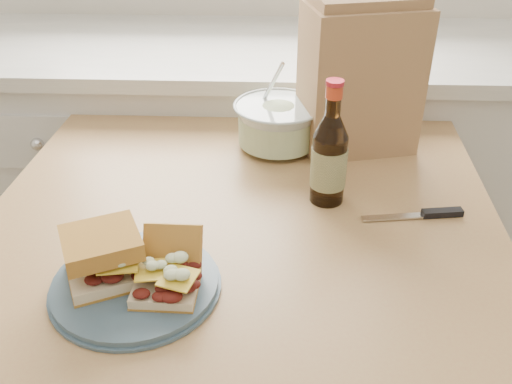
{
  "coord_description": "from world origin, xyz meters",
  "views": [
    {
      "loc": [
        0.15,
        0.03,
        1.46
      ],
      "look_at": [
        0.12,
        0.9,
        0.91
      ],
      "focal_mm": 40.0,
      "sensor_mm": 36.0,
      "label": 1
    }
  ],
  "objects_px": {
    "dining_table": "(241,268)",
    "paper_bag": "(360,79)",
    "beer_bottle": "(329,158)",
    "plate": "(136,285)",
    "coleslaw_bowl": "(278,126)"
  },
  "relations": [
    {
      "from": "beer_bottle",
      "to": "plate",
      "type": "bearing_deg",
      "value": -131.36
    },
    {
      "from": "plate",
      "to": "beer_bottle",
      "type": "distance_m",
      "value": 0.44
    },
    {
      "from": "paper_bag",
      "to": "beer_bottle",
      "type": "bearing_deg",
      "value": -121.64
    },
    {
      "from": "dining_table",
      "to": "paper_bag",
      "type": "xyz_separation_m",
      "value": [
        0.25,
        0.33,
        0.29
      ]
    },
    {
      "from": "dining_table",
      "to": "plate",
      "type": "height_order",
      "value": "plate"
    },
    {
      "from": "coleslaw_bowl",
      "to": "dining_table",
      "type": "bearing_deg",
      "value": -102.44
    },
    {
      "from": "dining_table",
      "to": "paper_bag",
      "type": "relative_size",
      "value": 3.16
    },
    {
      "from": "paper_bag",
      "to": "dining_table",
      "type": "bearing_deg",
      "value": -141.04
    },
    {
      "from": "coleslaw_bowl",
      "to": "beer_bottle",
      "type": "bearing_deg",
      "value": -66.23
    },
    {
      "from": "plate",
      "to": "coleslaw_bowl",
      "type": "xyz_separation_m",
      "value": [
        0.23,
        0.51,
        0.04
      ]
    },
    {
      "from": "plate",
      "to": "paper_bag",
      "type": "distance_m",
      "value": 0.69
    },
    {
      "from": "paper_bag",
      "to": "coleslaw_bowl",
      "type": "bearing_deg",
      "value": 172.76
    },
    {
      "from": "beer_bottle",
      "to": "coleslaw_bowl",
      "type": "bearing_deg",
      "value": 121.38
    },
    {
      "from": "beer_bottle",
      "to": "paper_bag",
      "type": "bearing_deg",
      "value": 79.78
    },
    {
      "from": "beer_bottle",
      "to": "paper_bag",
      "type": "xyz_separation_m",
      "value": [
        0.08,
        0.25,
        0.07
      ]
    }
  ]
}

